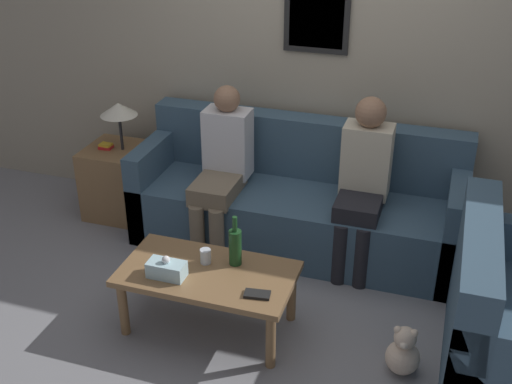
# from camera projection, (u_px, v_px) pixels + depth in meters

# --- Properties ---
(ground_plane) EXTENTS (16.00, 16.00, 0.00)m
(ground_plane) POSITION_uv_depth(u_px,v_px,m) (279.00, 275.00, 4.63)
(ground_plane) COLOR gray
(wall_back) EXTENTS (9.00, 0.08, 2.60)m
(wall_back) POSITION_uv_depth(u_px,v_px,m) (316.00, 64.00, 4.79)
(wall_back) COLOR #9E937F
(wall_back) RESTS_ON ground_plane
(couch_main) EXTENTS (2.45, 0.81, 0.94)m
(couch_main) POSITION_uv_depth(u_px,v_px,m) (297.00, 204.00, 4.89)
(couch_main) COLOR #385166
(couch_main) RESTS_ON ground_plane
(coffee_table) EXTENTS (1.08, 0.58, 0.42)m
(coffee_table) POSITION_uv_depth(u_px,v_px,m) (208.00, 279.00, 3.97)
(coffee_table) COLOR olive
(coffee_table) RESTS_ON ground_plane
(side_table_with_lamp) EXTENTS (0.50, 0.50, 0.98)m
(side_table_with_lamp) POSITION_uv_depth(u_px,v_px,m) (119.00, 177.00, 5.29)
(side_table_with_lamp) COLOR olive
(side_table_with_lamp) RESTS_ON ground_plane
(wine_bottle) EXTENTS (0.08, 0.08, 0.34)m
(wine_bottle) POSITION_uv_depth(u_px,v_px,m) (235.00, 246.00, 3.96)
(wine_bottle) COLOR #19421E
(wine_bottle) RESTS_ON coffee_table
(drinking_glass) EXTENTS (0.07, 0.07, 0.10)m
(drinking_glass) POSITION_uv_depth(u_px,v_px,m) (206.00, 256.00, 4.00)
(drinking_glass) COLOR silver
(drinking_glass) RESTS_ON coffee_table
(book_stack) EXTENTS (0.16, 0.10, 0.02)m
(book_stack) POSITION_uv_depth(u_px,v_px,m) (257.00, 294.00, 3.72)
(book_stack) COLOR black
(book_stack) RESTS_ON coffee_table
(tissue_box) EXTENTS (0.23, 0.12, 0.15)m
(tissue_box) POSITION_uv_depth(u_px,v_px,m) (167.00, 269.00, 3.87)
(tissue_box) COLOR silver
(tissue_box) RESTS_ON coffee_table
(person_left) EXTENTS (0.34, 0.63, 1.22)m
(person_left) POSITION_uv_depth(u_px,v_px,m) (222.00, 164.00, 4.74)
(person_left) COLOR #756651
(person_left) RESTS_ON ground_plane
(person_right) EXTENTS (0.34, 0.57, 1.25)m
(person_right) POSITION_uv_depth(u_px,v_px,m) (363.00, 178.00, 4.47)
(person_right) COLOR black
(person_right) RESTS_ON ground_plane
(teddy_bear) EXTENTS (0.20, 0.20, 0.32)m
(teddy_bear) POSITION_uv_depth(u_px,v_px,m) (403.00, 353.00, 3.71)
(teddy_bear) COLOR beige
(teddy_bear) RESTS_ON ground_plane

